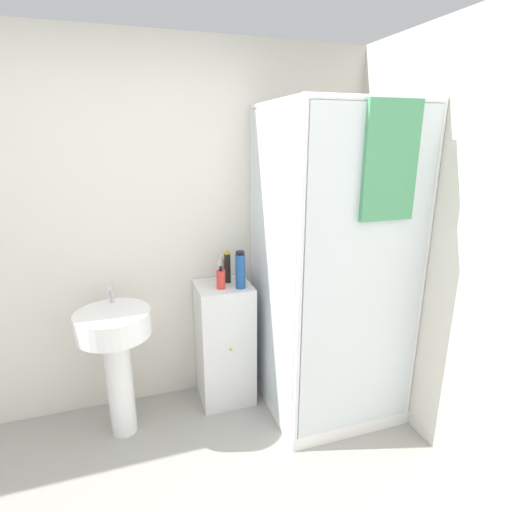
{
  "coord_description": "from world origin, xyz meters",
  "views": [
    {
      "loc": [
        -0.04,
        -1.04,
        1.88
      ],
      "look_at": [
        0.68,
        1.15,
        1.19
      ],
      "focal_mm": 28.0,
      "sensor_mm": 36.0,
      "label": 1
    }
  ],
  "objects_px": {
    "sink": "(116,347)",
    "soap_dispenser": "(221,279)",
    "shampoo_bottle_tall_black": "(227,267)",
    "shampoo_bottle_blue": "(240,270)",
    "lotion_bottle_white": "(222,270)"
  },
  "relations": [
    {
      "from": "sink",
      "to": "soap_dispenser",
      "type": "xyz_separation_m",
      "value": [
        0.7,
        0.09,
        0.34
      ]
    },
    {
      "from": "shampoo_bottle_tall_black",
      "to": "shampoo_bottle_blue",
      "type": "height_order",
      "value": "shampoo_bottle_blue"
    },
    {
      "from": "shampoo_bottle_tall_black",
      "to": "lotion_bottle_white",
      "type": "relative_size",
      "value": 1.21
    },
    {
      "from": "sink",
      "to": "shampoo_bottle_tall_black",
      "type": "relative_size",
      "value": 4.3
    },
    {
      "from": "sink",
      "to": "shampoo_bottle_blue",
      "type": "distance_m",
      "value": 0.92
    },
    {
      "from": "soap_dispenser",
      "to": "shampoo_bottle_tall_black",
      "type": "bearing_deg",
      "value": 54.26
    },
    {
      "from": "sink",
      "to": "lotion_bottle_white",
      "type": "relative_size",
      "value": 5.2
    },
    {
      "from": "sink",
      "to": "shampoo_bottle_blue",
      "type": "bearing_deg",
      "value": 3.68
    },
    {
      "from": "sink",
      "to": "shampoo_bottle_tall_black",
      "type": "xyz_separation_m",
      "value": [
        0.77,
        0.19,
        0.39
      ]
    },
    {
      "from": "shampoo_bottle_blue",
      "to": "lotion_bottle_white",
      "type": "xyz_separation_m",
      "value": [
        -0.09,
        0.18,
        -0.04
      ]
    },
    {
      "from": "soap_dispenser",
      "to": "lotion_bottle_white",
      "type": "relative_size",
      "value": 0.83
    },
    {
      "from": "soap_dispenser",
      "to": "lotion_bottle_white",
      "type": "distance_m",
      "value": 0.15
    },
    {
      "from": "shampoo_bottle_blue",
      "to": "lotion_bottle_white",
      "type": "relative_size",
      "value": 1.36
    },
    {
      "from": "shampoo_bottle_tall_black",
      "to": "shampoo_bottle_blue",
      "type": "xyz_separation_m",
      "value": [
        0.06,
        -0.13,
        0.01
      ]
    },
    {
      "from": "sink",
      "to": "shampoo_bottle_blue",
      "type": "xyz_separation_m",
      "value": [
        0.83,
        0.05,
        0.4
      ]
    }
  ]
}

